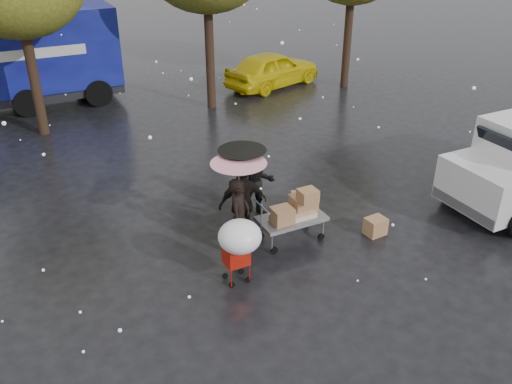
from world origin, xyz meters
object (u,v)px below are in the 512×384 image
person_pink (239,217)px  shopping_cart (239,240)px  vendor_cart (295,211)px  yellow_taxi (273,69)px  blue_truck (7,61)px  person_black (243,203)px

person_pink → shopping_cart: person_pink is taller
vendor_cart → yellow_taxi: size_ratio=0.35×
vendor_cart → blue_truck: blue_truck is taller
person_pink → blue_truck: (-3.38, 12.39, 0.87)m
person_pink → person_black: person_black is taller
person_black → shopping_cart: (-0.78, -1.48, 0.14)m
person_pink → vendor_cart: (1.32, -0.07, -0.16)m
person_pink → yellow_taxi: size_ratio=0.41×
person_pink → blue_truck: bearing=58.7°
yellow_taxi → vendor_cart: bearing=137.3°
yellow_taxi → person_black: bearing=131.7°
person_black → yellow_taxi: (6.16, 10.06, -0.20)m
vendor_cart → blue_truck: size_ratio=0.18×
person_black → vendor_cart: (1.03, -0.51, -0.20)m
blue_truck → yellow_taxi: size_ratio=1.93×
blue_truck → yellow_taxi: bearing=-10.9°
yellow_taxi → person_pink: bearing=131.6°
shopping_cart → blue_truck: bearing=102.1°
blue_truck → vendor_cart: bearing=-69.3°
person_black → vendor_cart: size_ratio=1.22×
person_black → vendor_cart: person_black is taller
blue_truck → shopping_cart: bearing=-77.9°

